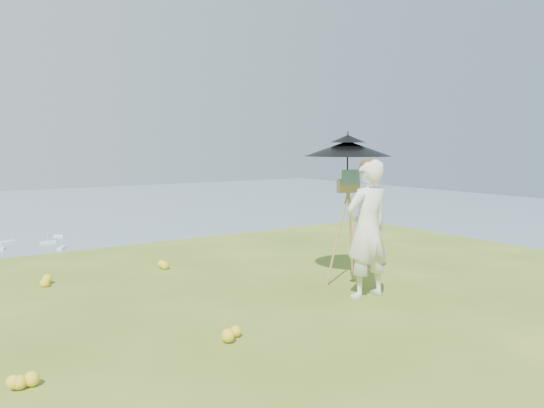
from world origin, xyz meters
TOP-DOWN VIEW (x-y plane):
  - ground at (0.00, 0.00)m, footprint 14.00×14.00m
  - wildflowers at (0.00, 0.25)m, footprint 10.00×10.50m
  - painter at (2.09, 1.79)m, footprint 0.65×0.44m
  - field_easel at (2.29, 2.37)m, footprint 0.75×0.75m
  - sun_umbrella at (2.29, 2.40)m, footprint 1.39×1.39m
  - painter_cap at (2.09, 1.79)m, footprint 0.24×0.28m

SIDE VIEW (x-z plane):
  - ground at x=0.00m, z-range 0.00..0.00m
  - wildflowers at x=0.00m, z-range 0.00..0.12m
  - field_easel at x=2.29m, z-range 0.00..1.61m
  - painter at x=2.09m, z-range 0.00..1.76m
  - painter_cap at x=2.09m, z-range 1.66..1.76m
  - sun_umbrella at x=2.29m, z-range 1.33..2.12m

